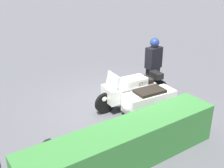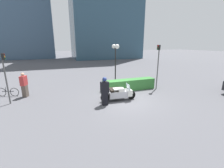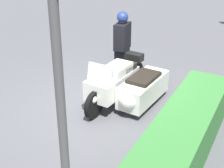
% 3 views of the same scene
% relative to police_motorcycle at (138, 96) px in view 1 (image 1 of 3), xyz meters
% --- Properties ---
extents(ground_plane, '(160.00, 160.00, 0.00)m').
position_rel_police_motorcycle_xyz_m(ground_plane, '(0.36, -0.52, -0.46)').
color(ground_plane, '#4C4C51').
extents(police_motorcycle, '(2.50, 1.37, 1.14)m').
position_rel_police_motorcycle_xyz_m(police_motorcycle, '(0.00, 0.00, 0.00)').
color(police_motorcycle, black).
rests_on(police_motorcycle, ground).
extents(officer_rider, '(0.52, 0.34, 1.82)m').
position_rel_police_motorcycle_xyz_m(officer_rider, '(-1.18, -0.72, 0.50)').
color(officer_rider, black).
rests_on(officer_rider, ground).
extents(hedge_bush_curbside, '(4.49, 0.85, 0.91)m').
position_rel_police_motorcycle_xyz_m(hedge_bush_curbside, '(1.73, 1.69, -0.01)').
color(hedge_bush_curbside, '#337033').
rests_on(hedge_bush_curbside, ground).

